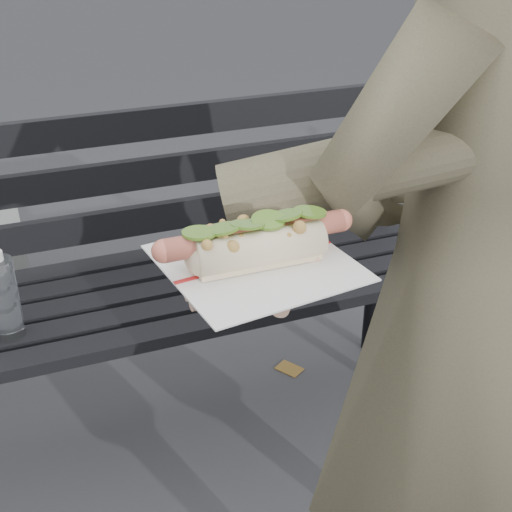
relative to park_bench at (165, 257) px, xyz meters
The scene contains 4 objects.
park_bench is the anchor object (origin of this frame).
person 0.92m from the park_bench, 71.38° to the right, with size 0.59×0.39×1.63m, color brown.
held_hotdog 1.02m from the park_bench, 84.84° to the right, with size 0.62×0.32×0.20m.
fallen_leaves 0.81m from the park_bench, 53.58° to the right, with size 4.95×3.24×0.00m.
Camera 1 is at (-0.33, -0.76, 1.39)m, focal length 50.00 mm.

